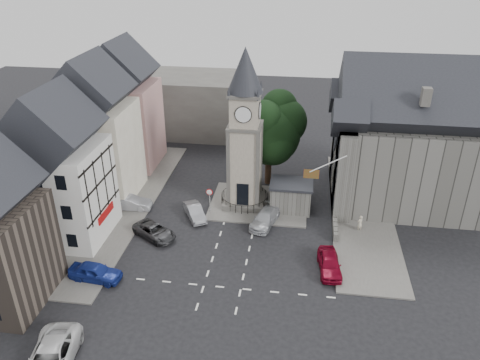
% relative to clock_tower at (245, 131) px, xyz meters
% --- Properties ---
extents(ground, '(120.00, 120.00, 0.00)m').
position_rel_clock_tower_xyz_m(ground, '(0.00, -7.99, -8.12)').
color(ground, black).
rests_on(ground, ground).
extents(pavement_west, '(6.00, 30.00, 0.14)m').
position_rel_clock_tower_xyz_m(pavement_west, '(-12.50, -1.99, -8.05)').
color(pavement_west, '#595651').
rests_on(pavement_west, ground).
extents(pavement_east, '(6.00, 26.00, 0.14)m').
position_rel_clock_tower_xyz_m(pavement_east, '(12.00, 0.01, -8.05)').
color(pavement_east, '#595651').
rests_on(pavement_east, ground).
extents(central_island, '(10.00, 8.00, 0.16)m').
position_rel_clock_tower_xyz_m(central_island, '(1.50, 0.01, -8.04)').
color(central_island, '#595651').
rests_on(central_island, ground).
extents(road_markings, '(20.00, 8.00, 0.01)m').
position_rel_clock_tower_xyz_m(road_markings, '(0.00, -13.49, -8.12)').
color(road_markings, silver).
rests_on(road_markings, ground).
extents(clock_tower, '(4.86, 4.86, 16.25)m').
position_rel_clock_tower_xyz_m(clock_tower, '(0.00, 0.00, 0.00)').
color(clock_tower, '#4C4944').
rests_on(clock_tower, ground).
extents(stone_shelter, '(4.30, 3.30, 3.08)m').
position_rel_clock_tower_xyz_m(stone_shelter, '(4.80, -0.49, -6.57)').
color(stone_shelter, '#56554F').
rests_on(stone_shelter, ground).
extents(town_tree, '(7.20, 7.20, 10.80)m').
position_rel_clock_tower_xyz_m(town_tree, '(2.00, 5.01, -1.15)').
color(town_tree, black).
rests_on(town_tree, ground).
extents(warning_sign_post, '(0.70, 0.19, 2.85)m').
position_rel_clock_tower_xyz_m(warning_sign_post, '(-3.20, -2.56, -6.09)').
color(warning_sign_post, black).
rests_on(warning_sign_post, ground).
extents(terrace_pink, '(8.10, 7.60, 12.80)m').
position_rel_clock_tower_xyz_m(terrace_pink, '(-15.50, 8.01, -1.54)').
color(terrace_pink, tan).
rests_on(terrace_pink, ground).
extents(terrace_cream, '(8.10, 7.60, 12.80)m').
position_rel_clock_tower_xyz_m(terrace_cream, '(-15.50, 0.01, -1.54)').
color(terrace_cream, beige).
rests_on(terrace_cream, ground).
extents(terrace_tudor, '(8.10, 7.60, 12.00)m').
position_rel_clock_tower_xyz_m(terrace_tudor, '(-15.50, -7.99, -1.93)').
color(terrace_tudor, silver).
rests_on(terrace_tudor, ground).
extents(backdrop_west, '(20.00, 10.00, 8.00)m').
position_rel_clock_tower_xyz_m(backdrop_west, '(-12.00, 20.01, -4.12)').
color(backdrop_west, '#4C4944').
rests_on(backdrop_west, ground).
extents(east_building, '(14.40, 11.40, 12.60)m').
position_rel_clock_tower_xyz_m(east_building, '(15.59, 3.01, -1.86)').
color(east_building, '#56554F').
rests_on(east_building, ground).
extents(east_boundary_wall, '(0.40, 16.00, 0.90)m').
position_rel_clock_tower_xyz_m(east_boundary_wall, '(9.20, 2.01, -7.67)').
color(east_boundary_wall, '#56554F').
rests_on(east_boundary_wall, ground).
extents(flagpole, '(3.68, 0.10, 2.74)m').
position_rel_clock_tower_xyz_m(flagpole, '(8.00, -3.99, -1.12)').
color(flagpole, white).
rests_on(flagpole, ground).
extents(car_west_blue, '(4.48, 2.10, 1.48)m').
position_rel_clock_tower_xyz_m(car_west_blue, '(-10.37, -13.99, -7.38)').
color(car_west_blue, navy).
rests_on(car_west_blue, ground).
extents(car_west_silver, '(4.47, 1.86, 1.44)m').
position_rel_clock_tower_xyz_m(car_west_silver, '(-11.50, -2.82, -7.40)').
color(car_west_silver, '#A5A7AD').
rests_on(car_west_silver, ground).
extents(car_west_grey, '(4.90, 4.13, 1.25)m').
position_rel_clock_tower_xyz_m(car_west_grey, '(-7.50, -7.37, -7.50)').
color(car_west_grey, '#323235').
rests_on(car_west_grey, ground).
extents(car_island_silver, '(3.18, 4.14, 1.31)m').
position_rel_clock_tower_xyz_m(car_island_silver, '(-4.55, -3.49, -7.47)').
color(car_island_silver, '#9D9FA6').
rests_on(car_island_silver, ground).
extents(car_island_east, '(3.12, 5.05, 1.37)m').
position_rel_clock_tower_xyz_m(car_island_east, '(2.50, -3.72, -7.44)').
color(car_island_east, '#B2B5BB').
rests_on(car_island_east, ground).
extents(car_east_red, '(2.20, 4.53, 1.49)m').
position_rel_clock_tower_xyz_m(car_east_red, '(8.50, -10.12, -7.38)').
color(car_east_red, maroon).
rests_on(car_east_red, ground).
extents(van_sw_white, '(3.74, 6.39, 1.67)m').
position_rel_clock_tower_xyz_m(van_sw_white, '(-9.50, -22.89, -7.29)').
color(van_sw_white, silver).
rests_on(van_sw_white, ground).
extents(pedestrian, '(0.74, 0.69, 1.69)m').
position_rel_clock_tower_xyz_m(pedestrian, '(11.50, -3.66, -7.28)').
color(pedestrian, beige).
rests_on(pedestrian, ground).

